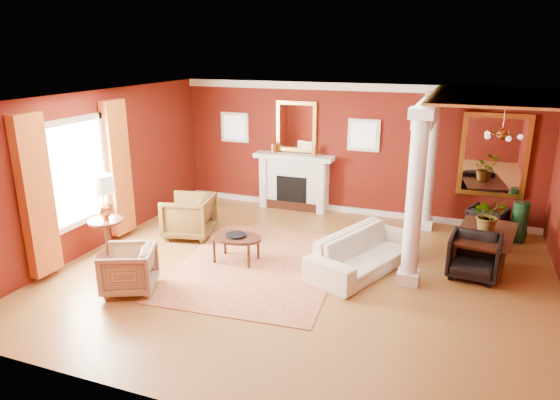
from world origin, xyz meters
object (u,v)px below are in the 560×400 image
at_px(armchair_leopard, 189,214).
at_px(dining_table, 487,239).
at_px(armchair_stripe, 128,267).
at_px(coffee_table, 236,239).
at_px(sofa, 365,246).
at_px(side_table, 104,203).

bearing_deg(armchair_leopard, dining_table, 85.59).
distance_m(armchair_stripe, dining_table, 6.02).
height_order(armchair_leopard, coffee_table, armchair_leopard).
distance_m(armchair_stripe, coffee_table, 1.92).
bearing_deg(sofa, armchair_leopard, 106.93).
distance_m(armchair_leopard, dining_table, 5.56).
xyz_separation_m(coffee_table, dining_table, (4.11, 1.46, 0.02)).
bearing_deg(armchair_stripe, armchair_leopard, 164.49).
xyz_separation_m(armchair_stripe, side_table, (-1.17, 0.96, 0.63)).
relative_size(armchair_leopard, dining_table, 0.57).
relative_size(sofa, side_table, 1.47).
height_order(sofa, dining_table, dining_table).
distance_m(coffee_table, side_table, 2.41).
bearing_deg(side_table, dining_table, 18.18).
height_order(sofa, coffee_table, sofa).
relative_size(sofa, armchair_leopard, 2.42).
distance_m(armchair_leopard, armchair_stripe, 2.40).
bearing_deg(sofa, side_table, 125.89).
distance_m(side_table, dining_table, 6.72).
bearing_deg(sofa, armchair_stripe, 144.24).
bearing_deg(armchair_leopard, coffee_table, 49.55).
bearing_deg(armchair_leopard, armchair_stripe, -3.46).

